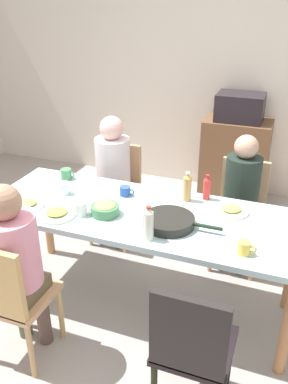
# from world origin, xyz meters

# --- Properties ---
(ground_plane) EXTENTS (7.26, 7.26, 0.00)m
(ground_plane) POSITION_xyz_m (0.00, 0.00, 0.00)
(ground_plane) COLOR #A29A94
(wall_back) EXTENTS (6.29, 0.12, 2.60)m
(wall_back) POSITION_xyz_m (0.00, 2.29, 1.30)
(wall_back) COLOR beige
(wall_back) RESTS_ON ground_plane
(dining_table) EXTENTS (2.23, 0.82, 0.78)m
(dining_table) POSITION_xyz_m (0.00, 0.00, 0.69)
(dining_table) COLOR #ABCAD3
(dining_table) RESTS_ON ground_plane
(chair_0) EXTENTS (0.40, 0.40, 0.90)m
(chair_0) POSITION_xyz_m (0.56, -0.79, 0.51)
(chair_0) COLOR black
(chair_0) RESTS_ON ground_plane
(chair_1) EXTENTS (0.40, 0.40, 0.90)m
(chair_1) POSITION_xyz_m (-0.56, 0.79, 0.51)
(chair_1) COLOR tan
(chair_1) RESTS_ON ground_plane
(person_1) EXTENTS (0.30, 0.30, 1.20)m
(person_1) POSITION_xyz_m (-0.56, 0.70, 0.72)
(person_1) COLOR #352954
(person_1) RESTS_ON ground_plane
(chair_2) EXTENTS (0.40, 0.40, 0.90)m
(chair_2) POSITION_xyz_m (0.56, 0.79, 0.51)
(chair_2) COLOR tan
(chair_2) RESTS_ON ground_plane
(person_2) EXTENTS (0.30, 0.30, 1.16)m
(person_2) POSITION_xyz_m (0.56, 0.70, 0.69)
(person_2) COLOR #433D46
(person_2) RESTS_ON ground_plane
(chair_3) EXTENTS (0.40, 0.40, 0.90)m
(chair_3) POSITION_xyz_m (-0.56, -0.79, 0.51)
(chair_3) COLOR tan
(chair_3) RESTS_ON ground_plane
(person_3) EXTENTS (0.33, 0.33, 1.20)m
(person_3) POSITION_xyz_m (-0.56, -0.70, 0.73)
(person_3) COLOR #4F5542
(person_3) RESTS_ON ground_plane
(plate_0) EXTENTS (0.24, 0.24, 0.04)m
(plate_0) POSITION_xyz_m (0.56, 0.21, 0.79)
(plate_0) COLOR #E8E9CC
(plate_0) RESTS_ON dining_table
(plate_1) EXTENTS (0.26, 0.26, 0.04)m
(plate_1) POSITION_xyz_m (-0.53, -0.26, 0.79)
(plate_1) COLOR silver
(plate_1) RESTS_ON dining_table
(plate_2) EXTENTS (0.22, 0.22, 0.04)m
(plate_2) POSITION_xyz_m (-0.79, -0.21, 0.79)
(plate_2) COLOR white
(plate_2) RESTS_ON dining_table
(bowl_0) EXTENTS (0.19, 0.19, 0.09)m
(bowl_0) POSITION_xyz_m (-0.23, -0.13, 0.82)
(bowl_0) COLOR #447F51
(bowl_0) RESTS_ON dining_table
(serving_pan) EXTENTS (0.51, 0.33, 0.06)m
(serving_pan) POSITION_xyz_m (0.21, -0.11, 0.81)
(serving_pan) COLOR black
(serving_pan) RESTS_ON dining_table
(cup_0) EXTENTS (0.11, 0.07, 0.08)m
(cup_0) POSITION_xyz_m (0.71, -0.27, 0.82)
(cup_0) COLOR #EDC64C
(cup_0) RESTS_ON dining_table
(cup_1) EXTENTS (0.13, 0.09, 0.09)m
(cup_1) POSITION_xyz_m (-0.38, -0.19, 0.82)
(cup_1) COLOR white
(cup_1) RESTS_ON dining_table
(cup_2) EXTENTS (0.11, 0.08, 0.08)m
(cup_2) POSITION_xyz_m (-0.97, -0.25, 0.81)
(cup_2) COLOR #344F9C
(cup_2) RESTS_ON dining_table
(cup_3) EXTENTS (0.12, 0.08, 0.08)m
(cup_3) POSITION_xyz_m (-0.77, 0.29, 0.82)
(cup_3) COLOR #4C8C5A
(cup_3) RESTS_ON dining_table
(cup_4) EXTENTS (0.11, 0.08, 0.09)m
(cup_4) POSITION_xyz_m (-0.64, 0.05, 0.82)
(cup_4) COLOR white
(cup_4) RESTS_ON dining_table
(cup_5) EXTENTS (0.11, 0.08, 0.07)m
(cup_5) POSITION_xyz_m (-0.21, 0.18, 0.81)
(cup_5) COLOR #2F52A7
(cup_5) RESTS_ON dining_table
(bottle_0) EXTENTS (0.05, 0.05, 0.19)m
(bottle_0) POSITION_xyz_m (0.35, 0.34, 0.86)
(bottle_0) COLOR red
(bottle_0) RESTS_ON dining_table
(bottle_1) EXTENTS (0.06, 0.06, 0.22)m
(bottle_1) POSITION_xyz_m (0.23, 0.27, 0.88)
(bottle_1) COLOR tan
(bottle_1) RESTS_ON dining_table
(bottle_2) EXTENTS (0.06, 0.06, 0.22)m
(bottle_2) POSITION_xyz_m (0.15, -0.31, 0.88)
(bottle_2) COLOR silver
(bottle_2) RESTS_ON dining_table
(side_cabinet) EXTENTS (0.70, 0.44, 0.90)m
(side_cabinet) POSITION_xyz_m (0.32, 1.99, 0.45)
(side_cabinet) COLOR brown
(side_cabinet) RESTS_ON ground_plane
(microwave) EXTENTS (0.48, 0.36, 0.28)m
(microwave) POSITION_xyz_m (0.32, 1.99, 1.04)
(microwave) COLOR black
(microwave) RESTS_ON side_cabinet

